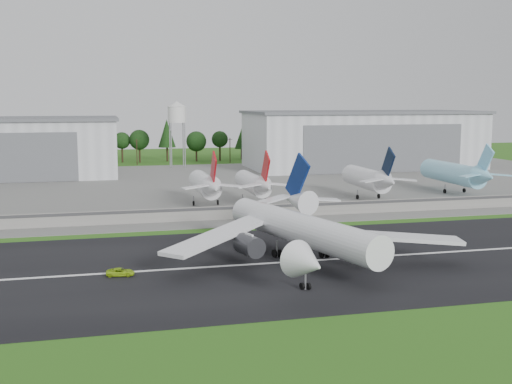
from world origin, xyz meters
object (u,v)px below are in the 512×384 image
object	(u,v)px
parked_jet_red_a	(206,185)
main_airliner	(301,236)
parked_jet_navy	(370,179)
parked_jet_skyblue	(458,173)
ground_vehicle	(120,272)
parked_jet_red_b	(255,184)

from	to	relation	value
parked_jet_red_a	main_airliner	bearing A→B (deg)	-84.45
parked_jet_navy	parked_jet_skyblue	xyz separation A→B (m)	(32.31, 5.03, 0.19)
ground_vehicle	parked_jet_skyblue	bearing A→B (deg)	-48.15
parked_jet_red_a	parked_jet_red_b	xyz separation A→B (m)	(14.22, -0.03, -0.15)
main_airliner	ground_vehicle	xyz separation A→B (m)	(-32.89, -1.71, -4.13)
parked_jet_red_a	parked_jet_skyblue	distance (m)	82.39
main_airliner	ground_vehicle	size ratio (longest dim) A/B	12.20
ground_vehicle	parked_jet_red_a	size ratio (longest dim) A/B	0.15
parked_jet_navy	main_airliner	bearing A→B (deg)	-122.94
ground_vehicle	parked_jet_skyblue	distance (m)	131.42
parked_jet_skyblue	parked_jet_navy	bearing A→B (deg)	-171.15
main_airliner	parked_jet_red_b	distance (m)	67.41
main_airliner	parked_jet_navy	world-z (taller)	main_airliner
parked_jet_red_a	parked_jet_red_b	distance (m)	14.22
main_airliner	parked_jet_red_a	xyz separation A→B (m)	(-6.51, 66.98, 1.29)
parked_jet_navy	parked_jet_red_a	bearing A→B (deg)	-179.97
main_airliner	ground_vehicle	distance (m)	33.19
ground_vehicle	parked_jet_red_b	distance (m)	79.95
main_airliner	ground_vehicle	bearing A→B (deg)	-12.85
ground_vehicle	parked_jet_navy	distance (m)	102.84
ground_vehicle	parked_jet_red_a	distance (m)	73.79
ground_vehicle	parked_jet_navy	xyz separation A→B (m)	(76.31, 68.72, 5.62)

